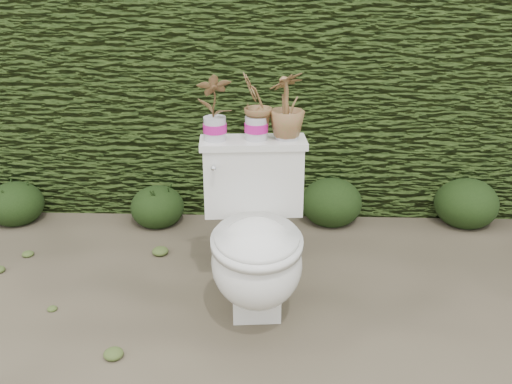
{
  "coord_description": "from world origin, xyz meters",
  "views": [
    {
      "loc": [
        0.16,
        -2.28,
        1.57
      ],
      "look_at": [
        0.08,
        0.18,
        0.55
      ],
      "focal_mm": 40.0,
      "sensor_mm": 36.0,
      "label": 1
    }
  ],
  "objects_px": {
    "toilet": "(256,243)",
    "potted_plant_left": "(214,108)",
    "potted_plant_center": "(256,108)",
    "potted_plant_right": "(287,108)"
  },
  "relations": [
    {
      "from": "toilet",
      "to": "potted_plant_center",
      "type": "height_order",
      "value": "potted_plant_center"
    },
    {
      "from": "potted_plant_right",
      "to": "potted_plant_center",
      "type": "bearing_deg",
      "value": -41.56
    },
    {
      "from": "potted_plant_center",
      "to": "potted_plant_right",
      "type": "distance_m",
      "value": 0.14
    },
    {
      "from": "potted_plant_left",
      "to": "potted_plant_center",
      "type": "xyz_separation_m",
      "value": [
        0.19,
        0.02,
        -0.0
      ]
    },
    {
      "from": "potted_plant_left",
      "to": "potted_plant_center",
      "type": "height_order",
      "value": "same"
    },
    {
      "from": "toilet",
      "to": "potted_plant_left",
      "type": "xyz_separation_m",
      "value": [
        -0.2,
        0.22,
        0.57
      ]
    },
    {
      "from": "toilet",
      "to": "potted_plant_right",
      "type": "xyz_separation_m",
      "value": [
        0.14,
        0.25,
        0.57
      ]
    },
    {
      "from": "potted_plant_left",
      "to": "potted_plant_right",
      "type": "xyz_separation_m",
      "value": [
        0.33,
        0.03,
        -0.0
      ]
    },
    {
      "from": "toilet",
      "to": "potted_plant_left",
      "type": "height_order",
      "value": "potted_plant_left"
    },
    {
      "from": "toilet",
      "to": "potted_plant_right",
      "type": "distance_m",
      "value": 0.64
    }
  ]
}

